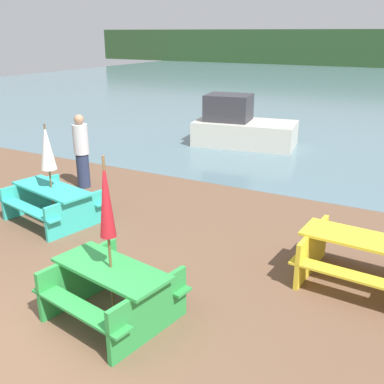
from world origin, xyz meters
TOP-DOWN VIEW (x-y plane):
  - ground_plane at (0.00, 0.00)m, footprint 60.00×60.00m
  - water at (0.00, 32.01)m, footprint 60.00×50.00m
  - picnic_table_green at (0.53, 1.16)m, footprint 1.87×1.64m
  - picnic_table_teal at (-2.65, 3.26)m, footprint 2.13×1.74m
  - picnic_table_yellow at (3.34, 3.66)m, footprint 1.92×1.51m
  - umbrella_crimson at (0.53, 1.16)m, footprint 0.21×0.21m
  - umbrella_white at (-2.65, 3.26)m, footprint 0.31×0.31m
  - boat at (-1.84, 11.27)m, footprint 3.61×2.25m
  - person at (-3.56, 5.21)m, footprint 0.37×0.37m

SIDE VIEW (x-z plane):
  - water at x=0.00m, z-range 0.00..0.00m
  - ground_plane at x=0.00m, z-range 0.00..0.00m
  - picnic_table_teal at x=-2.65m, z-range 0.08..0.81m
  - picnic_table_green at x=0.53m, z-range 0.08..0.85m
  - picnic_table_yellow at x=3.34m, z-range 0.08..0.87m
  - boat at x=-1.84m, z-range -0.23..1.48m
  - person at x=-3.56m, z-range 0.00..1.84m
  - umbrella_white at x=-2.65m, z-range 0.54..2.57m
  - umbrella_crimson at x=0.53m, z-range 0.58..2.87m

